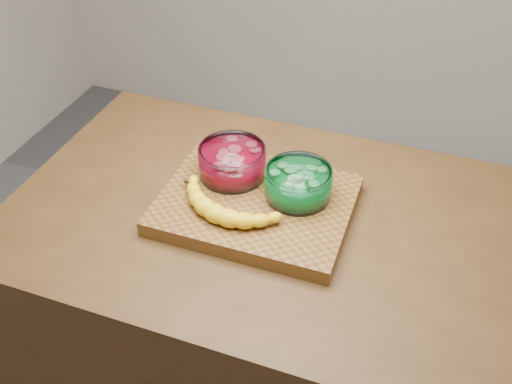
% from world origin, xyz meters
% --- Properties ---
extents(counter, '(1.20, 0.80, 0.90)m').
position_xyz_m(counter, '(0.00, 0.00, 0.45)').
color(counter, '#492E16').
rests_on(counter, ground).
extents(cutting_board, '(0.45, 0.35, 0.04)m').
position_xyz_m(cutting_board, '(0.00, 0.00, 0.92)').
color(cutting_board, brown).
rests_on(cutting_board, counter).
extents(bowl_red, '(0.17, 0.17, 0.08)m').
position_xyz_m(bowl_red, '(-0.09, 0.07, 0.98)').
color(bowl_red, white).
rests_on(bowl_red, cutting_board).
extents(bowl_green, '(0.16, 0.16, 0.07)m').
position_xyz_m(bowl_green, '(0.09, 0.05, 0.98)').
color(bowl_green, white).
rests_on(bowl_green, cutting_board).
extents(banana, '(0.29, 0.16, 0.04)m').
position_xyz_m(banana, '(-0.04, -0.06, 0.96)').
color(banana, yellow).
rests_on(banana, cutting_board).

